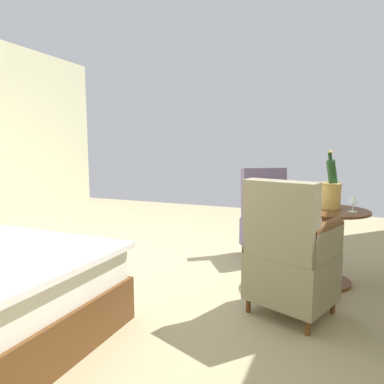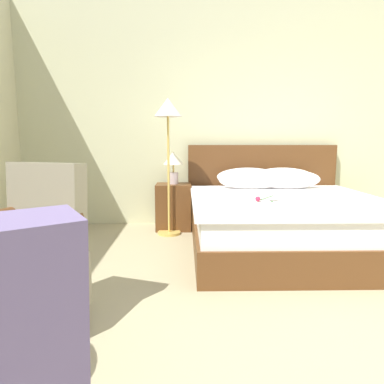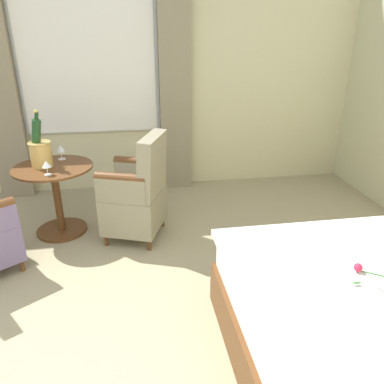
% 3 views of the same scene
% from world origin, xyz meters
% --- Properties ---
extents(ground_plane, '(7.76, 7.76, 0.00)m').
position_xyz_m(ground_plane, '(0.00, 0.00, 0.00)').
color(ground_plane, tan).
extents(side_table_round, '(0.72, 0.72, 0.67)m').
position_xyz_m(side_table_round, '(-1.98, -0.31, 0.39)').
color(side_table_round, '#5A3519').
rests_on(side_table_round, ground).
extents(champagne_bucket, '(0.20, 0.20, 0.51)m').
position_xyz_m(champagne_bucket, '(-2.00, -0.40, 0.82)').
color(champagne_bucket, tan).
rests_on(champagne_bucket, side_table_round).
extents(wine_glass_near_bucket, '(0.08, 0.08, 0.13)m').
position_xyz_m(wine_glass_near_bucket, '(-1.75, -0.30, 0.76)').
color(wine_glass_near_bucket, white).
rests_on(wine_glass_near_bucket, side_table_round).
extents(wine_glass_near_edge, '(0.08, 0.08, 0.14)m').
position_xyz_m(wine_glass_near_edge, '(-2.18, -0.25, 0.77)').
color(wine_glass_near_edge, white).
rests_on(wine_glass_near_edge, side_table_round).
extents(armchair_by_window, '(0.67, 0.66, 0.99)m').
position_xyz_m(armchair_by_window, '(-1.77, 0.44, 0.43)').
color(armchair_by_window, '#5A3519').
rests_on(armchair_by_window, ground).
extents(armchair_facing_bed, '(0.76, 0.77, 0.98)m').
position_xyz_m(armchair_facing_bed, '(-1.38, -0.88, 0.40)').
color(armchair_facing_bed, '#5A3519').
rests_on(armchair_facing_bed, ground).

